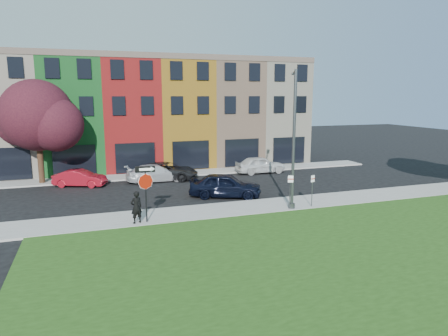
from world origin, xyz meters
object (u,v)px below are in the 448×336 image
object	(u,v)px
stop_sign	(146,182)
sedan_near	(225,185)
man	(136,207)
street_lamp	(294,140)

from	to	relation	value
stop_sign	sedan_near	world-z (taller)	stop_sign
stop_sign	man	xyz separation A→B (m)	(-0.54, -0.03, -1.31)
man	stop_sign	bearing A→B (deg)	162.46
stop_sign	man	distance (m)	1.42
stop_sign	man	world-z (taller)	stop_sign
street_lamp	stop_sign	bearing A→B (deg)	-154.73
street_lamp	man	bearing A→B (deg)	-154.55
sedan_near	street_lamp	bearing A→B (deg)	-121.34
stop_sign	street_lamp	distance (m)	9.03
sedan_near	stop_sign	bearing A→B (deg)	148.38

